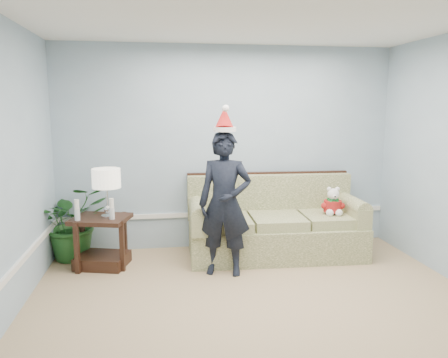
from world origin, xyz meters
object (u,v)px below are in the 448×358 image
Objects in this scene: side_table at (102,247)px; teddy_bear at (333,204)px; table_lamp at (106,180)px; sofa at (274,227)px; houseplant at (73,222)px; man at (225,204)px.

teddy_bear is at bearing -0.67° from side_table.
sofa is at bearing 4.84° from table_lamp.
sofa reaches higher than houseplant.
man is at bearing -16.52° from table_lamp.
man reaches higher than sofa.
table_lamp is at bearing -25.31° from side_table.
man is at bearing -156.23° from teddy_bear.
man reaches higher than teddy_bear.
sofa is 2.98× the size of side_table.
teddy_bear reaches higher than side_table.
houseplant is (-0.38, 0.34, 0.24)m from side_table.
sofa is 2.36× the size of houseplant.
man reaches higher than table_lamp.
side_table is 1.60m from man.
table_lamp is 0.36× the size of man.
houseplant is 2.60× the size of teddy_bear.
side_table is 0.46× the size of man.
sofa is at bearing 175.26° from teddy_bear.
teddy_bear is at bearing -6.58° from houseplant.
teddy_bear is (0.72, -0.17, 0.31)m from sofa.
houseplant is (-2.54, 0.21, 0.11)m from sofa.
sofa is 2.19m from table_lamp.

